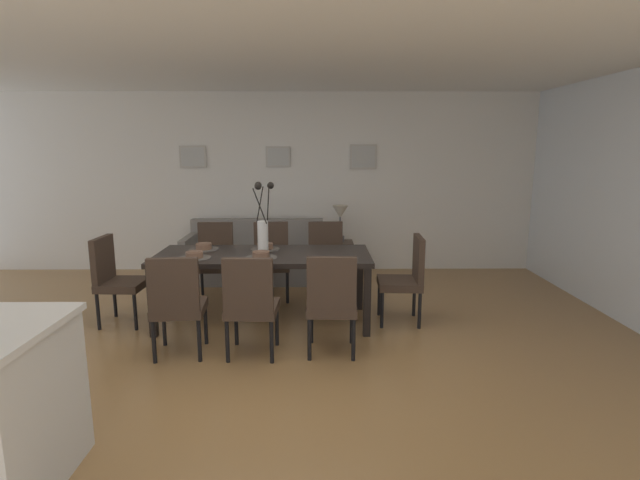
{
  "coord_description": "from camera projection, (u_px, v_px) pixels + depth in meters",
  "views": [
    {
      "loc": [
        0.39,
        -3.93,
        1.82
      ],
      "look_at": [
        0.44,
        1.09,
        0.85
      ],
      "focal_mm": 27.15,
      "sensor_mm": 36.0,
      "label": 1
    }
  ],
  "objects": [
    {
      "name": "dining_chair_far_left",
      "position": [
        251.0,
        302.0,
        4.17
      ],
      "size": [
        0.46,
        0.46,
        0.92
      ],
      "color": "#3D2D23",
      "rests_on": "ground"
    },
    {
      "name": "bowl_near_right",
      "position": [
        204.0,
        246.0,
        5.18
      ],
      "size": [
        0.17,
        0.17,
        0.07
      ],
      "color": "brown",
      "rests_on": "dining_table"
    },
    {
      "name": "dining_chair_near_right",
      "position": [
        215.0,
        257.0,
        5.86
      ],
      "size": [
        0.46,
        0.46,
        0.92
      ],
      "color": "#3D2D23",
      "rests_on": "ground"
    },
    {
      "name": "dining_chair_far_right",
      "position": [
        271.0,
        256.0,
        5.89
      ],
      "size": [
        0.47,
        0.47,
        0.92
      ],
      "color": "#3D2D23",
      "rests_on": "ground"
    },
    {
      "name": "dining_chair_mid_left",
      "position": [
        332.0,
        300.0,
        4.22
      ],
      "size": [
        0.46,
        0.46,
        0.92
      ],
      "color": "#3D2D23",
      "rests_on": "ground"
    },
    {
      "name": "dining_chair_mid_right",
      "position": [
        326.0,
        256.0,
        5.91
      ],
      "size": [
        0.46,
        0.46,
        0.92
      ],
      "color": "#3D2D23",
      "rests_on": "ground"
    },
    {
      "name": "placemat_far_right",
      "position": [
        265.0,
        249.0,
        5.2
      ],
      "size": [
        0.32,
        0.32,
        0.01
      ],
      "primitive_type": "cylinder",
      "color": "#4C4742",
      "rests_on": "dining_table"
    },
    {
      "name": "placemat_near_left",
      "position": [
        194.0,
        258.0,
        4.79
      ],
      "size": [
        0.32,
        0.32,
        0.01
      ],
      "primitive_type": "cylinder",
      "color": "#4C4742",
      "rests_on": "dining_table"
    },
    {
      "name": "dining_chair_near_left",
      "position": [
        177.0,
        301.0,
        4.18
      ],
      "size": [
        0.47,
        0.47,
        0.92
      ],
      "color": "#3D2D23",
      "rests_on": "ground"
    },
    {
      "name": "dining_chair_head_west",
      "position": [
        115.0,
        276.0,
        5.0
      ],
      "size": [
        0.46,
        0.46,
        0.92
      ],
      "color": "#3D2D23",
      "rests_on": "ground"
    },
    {
      "name": "framed_picture_center",
      "position": [
        278.0,
        157.0,
        7.0
      ],
      "size": [
        0.36,
        0.03,
        0.3
      ],
      "color": "#B2ADA3"
    },
    {
      "name": "dining_chair_head_east",
      "position": [
        407.0,
        275.0,
        5.03
      ],
      "size": [
        0.46,
        0.46,
        0.92
      ],
      "color": "#3D2D23",
      "rests_on": "ground"
    },
    {
      "name": "placemat_near_right",
      "position": [
        204.0,
        249.0,
        5.19
      ],
      "size": [
        0.32,
        0.32,
        0.01
      ],
      "primitive_type": "cylinder",
      "color": "#4C4742",
      "rests_on": "dining_table"
    },
    {
      "name": "ground_plane",
      "position": [
        271.0,
        360.0,
        4.2
      ],
      "size": [
        9.0,
        9.0,
        0.0
      ],
      "primitive_type": "plane",
      "color": "olive"
    },
    {
      "name": "sofa",
      "position": [
        256.0,
        259.0,
        6.79
      ],
      "size": [
        1.9,
        0.84,
        0.8
      ],
      "color": "gray",
      "rests_on": "ground"
    },
    {
      "name": "ceiling_panel",
      "position": [
        269.0,
        49.0,
        4.1
      ],
      "size": [
        9.0,
        7.2,
        0.08
      ],
      "primitive_type": "cube",
      "color": "white"
    },
    {
      "name": "framed_picture_left",
      "position": [
        193.0,
        157.0,
        6.99
      ],
      "size": [
        0.38,
        0.03,
        0.31
      ],
      "color": "#B2ADA3"
    },
    {
      "name": "framed_picture_right",
      "position": [
        363.0,
        157.0,
        7.02
      ],
      "size": [
        0.39,
        0.03,
        0.35
      ],
      "color": "#B2ADA3"
    },
    {
      "name": "bowl_far_left",
      "position": [
        261.0,
        254.0,
        4.78
      ],
      "size": [
        0.17,
        0.17,
        0.07
      ],
      "color": "brown",
      "rests_on": "dining_table"
    },
    {
      "name": "centerpiece_vase",
      "position": [
        263.0,
        227.0,
        4.94
      ],
      "size": [
        0.21,
        0.23,
        0.73
      ],
      "color": "white",
      "rests_on": "dining_table"
    },
    {
      "name": "bowl_near_left",
      "position": [
        194.0,
        254.0,
        4.78
      ],
      "size": [
        0.17,
        0.17,
        0.07
      ],
      "color": "brown",
      "rests_on": "dining_table"
    },
    {
      "name": "bowl_far_right",
      "position": [
        265.0,
        246.0,
        5.19
      ],
      "size": [
        0.17,
        0.17,
        0.07
      ],
      "color": "brown",
      "rests_on": "dining_table"
    },
    {
      "name": "back_wall_panel",
      "position": [
        289.0,
        183.0,
        7.15
      ],
      "size": [
        9.0,
        0.1,
        2.6
      ],
      "primitive_type": "cube",
      "color": "silver",
      "rests_on": "ground"
    },
    {
      "name": "placemat_far_left",
      "position": [
        261.0,
        258.0,
        4.79
      ],
      "size": [
        0.32,
        0.32,
        0.01
      ],
      "primitive_type": "cylinder",
      "color": "#4C4742",
      "rests_on": "dining_table"
    },
    {
      "name": "table_lamp",
      "position": [
        340.0,
        215.0,
        6.7
      ],
      "size": [
        0.22,
        0.22,
        0.51
      ],
      "color": "#4C4C51",
      "rests_on": "side_table"
    },
    {
      "name": "side_table",
      "position": [
        340.0,
        260.0,
        6.82
      ],
      "size": [
        0.36,
        0.36,
        0.52
      ],
      "primitive_type": "cube",
      "color": "#3D2D23",
      "rests_on": "ground"
    },
    {
      "name": "dining_table",
      "position": [
        263.0,
        260.0,
        5.01
      ],
      "size": [
        2.2,
        0.92,
        0.74
      ],
      "color": "black",
      "rests_on": "ground"
    }
  ]
}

